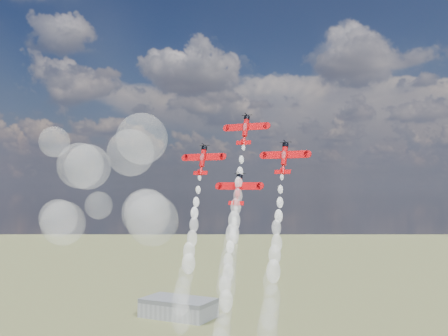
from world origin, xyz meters
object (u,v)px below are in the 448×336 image
plane_lead (245,129)px  plane_right (284,157)px  plane_left (203,159)px  plane_slot (238,189)px  hangar (178,308)px

plane_lead → plane_right: bearing=-11.1°
plane_left → plane_right: same height
plane_left → plane_slot: 16.36m
hangar → plane_lead: 240.20m
hangar → plane_left: size_ratio=3.69×
plane_lead → plane_right: plane_lead is taller
plane_lead → plane_left: plane_lead is taller
plane_left → plane_right: (26.80, 0.00, 0.00)m
hangar → plane_left: 231.34m
hangar → plane_lead: bearing=-53.0°
plane_left → plane_lead: bearing=11.1°
plane_left → hangar: bearing=123.7°
plane_slot → plane_right: bearing=11.1°
hangar → plane_right: size_ratio=3.69×
plane_slot → plane_left: bearing=168.9°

